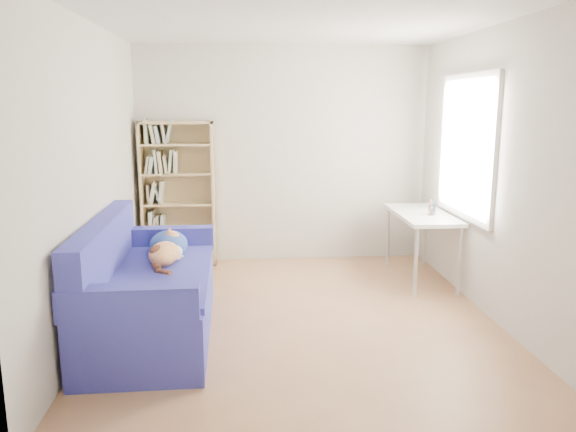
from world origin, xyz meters
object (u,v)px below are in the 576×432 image
object	(u,v)px
sofa	(147,291)
desk	(422,220)
bookshelf	(179,200)
pen_cup	(432,209)

from	to	relation	value
sofa	desk	bearing A→B (deg)	23.39
sofa	bookshelf	distance (m)	2.12
bookshelf	desk	size ratio (longest dim) A/B	1.42
desk	sofa	bearing A→B (deg)	-155.40
bookshelf	pen_cup	xyz separation A→B (m)	(2.78, -0.92, 0.02)
desk	pen_cup	world-z (taller)	pen_cup
bookshelf	pen_cup	bearing A→B (deg)	-18.42
sofa	bookshelf	xyz separation A→B (m)	(0.05, 2.08, 0.42)
pen_cup	bookshelf	bearing A→B (deg)	161.58
sofa	desk	size ratio (longest dim) A/B	1.67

